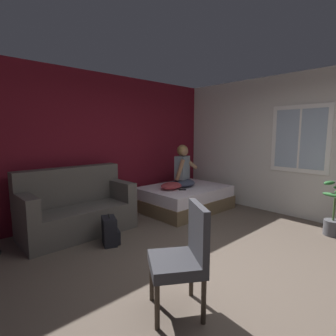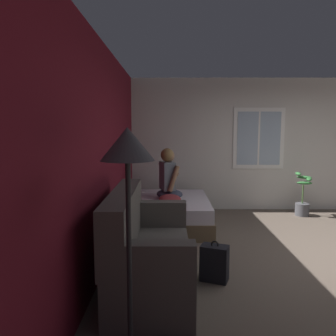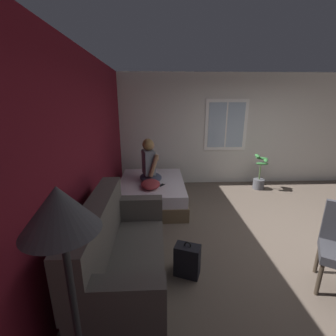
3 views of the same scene
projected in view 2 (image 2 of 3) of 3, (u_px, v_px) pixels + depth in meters
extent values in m
cube|color=maroon|center=(101.00, 156.00, 4.10)|extent=(10.29, 0.16, 2.70)
cube|color=silver|center=(276.00, 145.00, 6.79)|extent=(0.16, 7.40, 2.70)
cube|color=white|center=(259.00, 138.00, 6.69)|extent=(0.02, 1.04, 1.24)
cube|color=#9EB2C6|center=(259.00, 138.00, 6.67)|extent=(0.01, 0.88, 1.08)
cube|color=white|center=(259.00, 138.00, 6.67)|extent=(0.01, 0.04, 1.08)
cube|color=brown|center=(170.00, 218.00, 5.71)|extent=(1.77, 1.35, 0.26)
cube|color=silver|center=(170.00, 205.00, 5.68)|extent=(1.71, 1.31, 0.22)
cube|color=#514C47|center=(152.00, 267.00, 3.50)|extent=(1.71, 0.81, 0.44)
cube|color=#514C47|center=(123.00, 219.00, 3.44)|extent=(1.70, 0.25, 0.60)
cube|color=#514C47|center=(148.00, 261.00, 2.70)|extent=(0.19, 0.80, 0.32)
cube|color=#514C47|center=(155.00, 214.00, 4.21)|extent=(0.19, 0.80, 0.32)
ellipsoid|color=#383D51|center=(169.00, 194.00, 5.65)|extent=(0.63, 0.58, 0.16)
cube|color=slate|center=(167.00, 176.00, 5.60)|extent=(0.37, 0.29, 0.48)
cylinder|color=#936B4C|center=(174.00, 179.00, 5.43)|extent=(0.14, 0.23, 0.44)
cylinder|color=#936B4C|center=(169.00, 169.00, 5.78)|extent=(0.19, 0.38, 0.29)
sphere|color=#936B4C|center=(168.00, 156.00, 5.57)|extent=(0.21, 0.21, 0.21)
ellipsoid|color=olive|center=(167.00, 155.00, 5.56)|extent=(0.28, 0.28, 0.23)
cube|color=black|center=(214.00, 263.00, 3.64)|extent=(0.28, 0.34, 0.40)
cube|color=black|center=(217.00, 267.00, 3.76)|extent=(0.13, 0.24, 0.18)
torus|color=black|center=(215.00, 244.00, 3.61)|extent=(0.05, 0.09, 0.09)
ellipsoid|color=#993338|center=(170.00, 199.00, 5.29)|extent=(0.50, 0.39, 0.14)
cube|color=black|center=(182.00, 202.00, 5.40)|extent=(0.16, 0.14, 0.01)
cylinder|color=black|center=(129.00, 266.00, 2.24)|extent=(0.04, 0.04, 1.45)
cone|color=#4C4C51|center=(127.00, 144.00, 2.14)|extent=(0.36, 0.36, 0.22)
cylinder|color=#4C4C51|center=(302.00, 209.00, 6.37)|extent=(0.26, 0.26, 0.24)
cylinder|color=#426033|center=(303.00, 194.00, 6.33)|extent=(0.03, 0.03, 0.36)
ellipsoid|color=#2D6B33|center=(304.00, 183.00, 6.20)|extent=(0.15, 0.29, 0.06)
ellipsoid|color=#2D6B33|center=(304.00, 177.00, 6.38)|extent=(0.22, 0.29, 0.06)
ellipsoid|color=#2D6B33|center=(298.00, 174.00, 6.31)|extent=(0.29, 0.15, 0.06)
ellipsoid|color=#2D6B33|center=(309.00, 179.00, 6.26)|extent=(0.30, 0.21, 0.06)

